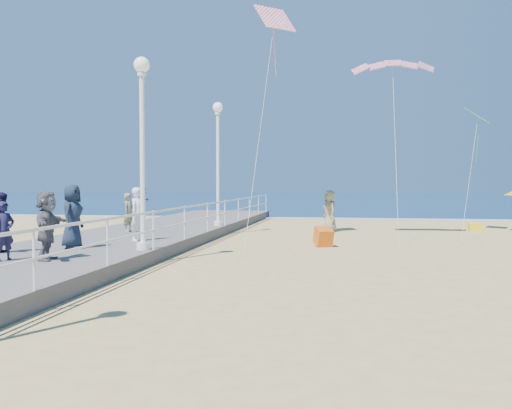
% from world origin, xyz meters
% --- Properties ---
extents(ground, '(160.00, 160.00, 0.00)m').
position_xyz_m(ground, '(0.00, 0.00, 0.00)').
color(ground, tan).
rests_on(ground, ground).
extents(ocean, '(160.00, 90.00, 0.05)m').
position_xyz_m(ocean, '(0.00, 65.00, 0.01)').
color(ocean, '#0C294D').
rests_on(ocean, ground).
extents(surf_line, '(160.00, 1.20, 0.04)m').
position_xyz_m(surf_line, '(0.00, 20.50, 0.03)').
color(surf_line, white).
rests_on(surf_line, ground).
extents(boardwalk, '(5.00, 44.00, 0.40)m').
position_xyz_m(boardwalk, '(-7.50, 0.00, 0.20)').
color(boardwalk, slate).
rests_on(boardwalk, ground).
extents(railing, '(0.05, 42.00, 0.55)m').
position_xyz_m(railing, '(-5.05, 0.00, 1.25)').
color(railing, white).
rests_on(railing, boardwalk).
extents(lamp_post_mid, '(0.44, 0.44, 5.32)m').
position_xyz_m(lamp_post_mid, '(-5.35, 0.00, 3.66)').
color(lamp_post_mid, white).
rests_on(lamp_post_mid, boardwalk).
extents(lamp_post_far, '(0.44, 0.44, 5.32)m').
position_xyz_m(lamp_post_far, '(-5.35, 9.00, 3.66)').
color(lamp_post_far, white).
rests_on(lamp_post_far, boardwalk).
extents(woman_holding_toddler, '(0.59, 0.72, 1.71)m').
position_xyz_m(woman_holding_toddler, '(-6.37, 2.26, 1.26)').
color(woman_holding_toddler, white).
rests_on(woman_holding_toddler, boardwalk).
extents(toddler_held, '(0.44, 0.50, 0.86)m').
position_xyz_m(toddler_held, '(-6.22, 2.41, 1.68)').
color(toddler_held, '#2F6AB3').
rests_on(toddler_held, boardwalk).
extents(spectator_0, '(0.51, 0.61, 1.42)m').
position_xyz_m(spectator_0, '(-7.80, -2.69, 1.11)').
color(spectator_0, '#1B1A39').
rests_on(spectator_0, boardwalk).
extents(spectator_4, '(0.63, 0.92, 1.81)m').
position_xyz_m(spectator_4, '(-7.43, -0.06, 1.31)').
color(spectator_4, '#192437').
rests_on(spectator_4, boardwalk).
extents(spectator_5, '(0.78, 1.63, 1.68)m').
position_xyz_m(spectator_5, '(-6.86, -2.41, 1.24)').
color(spectator_5, '#5A5A5F').
rests_on(spectator_5, boardwalk).
extents(spectator_6, '(0.44, 0.59, 1.47)m').
position_xyz_m(spectator_6, '(-7.90, 5.23, 1.14)').
color(spectator_6, '#83835A').
rests_on(spectator_6, boardwalk).
extents(spectator_7, '(0.61, 0.79, 1.61)m').
position_xyz_m(spectator_7, '(-8.76, -1.31, 1.21)').
color(spectator_7, '#181734').
rests_on(spectator_7, boardwalk).
extents(beach_walker_c, '(0.94, 1.10, 1.91)m').
position_xyz_m(beach_walker_c, '(-0.62, 11.41, 0.95)').
color(beach_walker_c, gray).
rests_on(beach_walker_c, ground).
extents(box_kite, '(0.79, 0.87, 0.74)m').
position_xyz_m(box_kite, '(-0.61, 5.03, 0.30)').
color(box_kite, red).
rests_on(box_kite, ground).
extents(beach_chair_left, '(0.55, 0.55, 0.40)m').
position_xyz_m(beach_chair_left, '(5.94, 12.27, 0.20)').
color(beach_chair_left, yellow).
rests_on(beach_chair_left, ground).
extents(kite_parafoil, '(3.40, 0.94, 0.65)m').
position_xyz_m(kite_parafoil, '(2.00, 9.17, 7.17)').
color(kite_parafoil, '#C3174C').
extents(kite_diamond_green, '(1.45, 1.59, 0.77)m').
position_xyz_m(kite_diamond_green, '(6.01, 12.29, 5.26)').
color(kite_diamond_green, '#24AA73').
extents(kite_diamond_redwhite, '(1.71, 1.68, 1.11)m').
position_xyz_m(kite_diamond_redwhite, '(-2.70, 7.69, 8.80)').
color(kite_diamond_redwhite, '#EB1B46').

